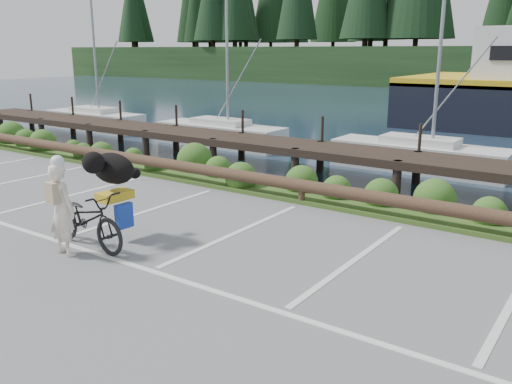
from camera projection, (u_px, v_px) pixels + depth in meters
ground at (168, 264)px, 9.40m from camera, size 72.00×72.00×0.00m
vegetation_strip at (316, 195)px, 13.59m from camera, size 34.00×1.60×0.10m
log_rail at (301, 204)px, 13.05m from camera, size 32.00×0.30×0.60m
bicycle at (87, 219)px, 10.07m from camera, size 2.12×0.85×1.10m
cyclist at (62, 210)px, 9.62m from camera, size 0.64×0.44×1.69m
dog at (113, 168)px, 10.36m from camera, size 0.57×1.07×0.60m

